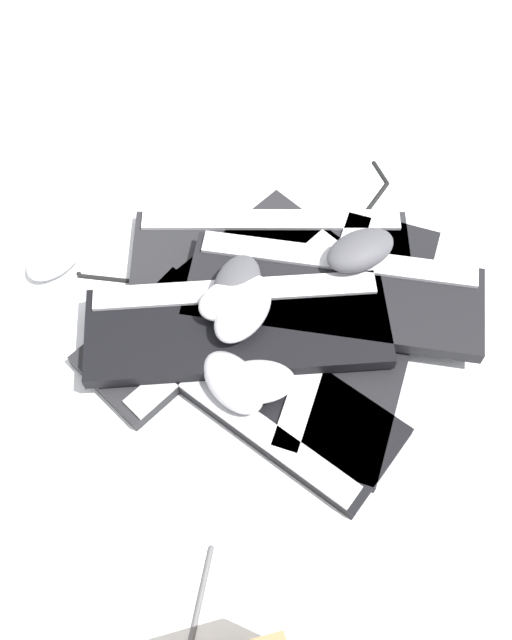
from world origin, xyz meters
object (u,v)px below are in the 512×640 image
Objects in this scene: mouse_1 at (233,382)px; keyboard_1 at (359,336)px; mouse_0 at (237,286)px; mouse_6 at (243,312)px; keyboard_0 at (253,384)px; keyboard_4 at (334,293)px; keyboard_5 at (237,326)px; mouse_5 at (234,297)px; mouse_3 at (256,382)px; mouse_2 at (56,255)px; mouse_4 at (360,250)px; keyboard_2 at (271,252)px; keyboard_3 at (214,301)px.

keyboard_1 is at bearing -101.84° from mouse_1.
mouse_6 is at bearing 28.48° from mouse_0.
keyboard_0 is at bearing 27.00° from mouse_0.
keyboard_4 is 4.05× the size of mouse_6.
keyboard_4 is at bearing 122.81° from keyboard_5.
keyboard_5 is 4.22× the size of mouse_6.
mouse_0 is at bearing -167.55° from keyboard_5.
mouse_5 reaches higher than keyboard_4.
mouse_3 is 1.00× the size of mouse_5.
mouse_4 is at bearing 124.80° from mouse_2.
mouse_4 is (-0.06, 0.47, 0.06)m from mouse_2.
keyboard_5 is at bearing 17.22° from mouse_0.
mouse_0 is 1.00× the size of mouse_6.
keyboard_2 is 4.19× the size of mouse_1.
mouse_3 is (0.08, 0.04, 0.01)m from keyboard_5.
keyboard_1 is 0.20m from keyboard_2.
mouse_3 is at bearing 27.54° from keyboard_5.
mouse_0 is (-0.05, -0.01, 0.04)m from keyboard_5.
mouse_1 is at bearing -52.51° from keyboard_1.
keyboard_1 is 4.14× the size of mouse_5.
mouse_6 is at bearing -57.23° from keyboard_4.
keyboard_0 is 4.19× the size of mouse_5.
keyboard_0 is 0.13m from mouse_5.
keyboard_4 is 0.19m from mouse_3.
mouse_0 and mouse_5 have the same top height.
keyboard_4 is at bearing -36.21° from mouse_6.
keyboard_2 is 4.19× the size of mouse_6.
keyboard_3 is at bearing -96.02° from mouse_0.
keyboard_3 is at bearing 110.85° from mouse_2.
mouse_1 is at bearing -53.76° from keyboard_0.
keyboard_5 is at bearing -7.15° from keyboard_2.
mouse_4 is at bearing -26.23° from mouse_6.
mouse_4 is at bearing 132.35° from keyboard_5.
mouse_1 is 0.37m from mouse_2.
keyboard_4 is at bearing -83.06° from mouse_1.
mouse_6 is (0.16, -0.01, 0.07)m from keyboard_2.
mouse_2 is (-0.05, -0.49, 0.01)m from keyboard_1.
keyboard_3 is 0.08m from mouse_5.
mouse_2 is at bearing -50.18° from mouse_5.
mouse_4 reaches higher than mouse_1.
mouse_5 reaches higher than keyboard_0.
mouse_4 is 1.00× the size of mouse_5.
mouse_1 is (0.13, -0.16, 0.04)m from keyboard_1.
keyboard_4 is (-0.16, 0.09, 0.03)m from keyboard_0.
keyboard_3 is 0.10m from mouse_6.
keyboard_1 is 4.14× the size of mouse_0.
keyboard_5 is at bearing -57.19° from keyboard_4.
mouse_2 is at bearing -76.79° from keyboard_2.
mouse_0 is 1.00× the size of mouse_5.
mouse_1 is at bearing 176.24° from mouse_3.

